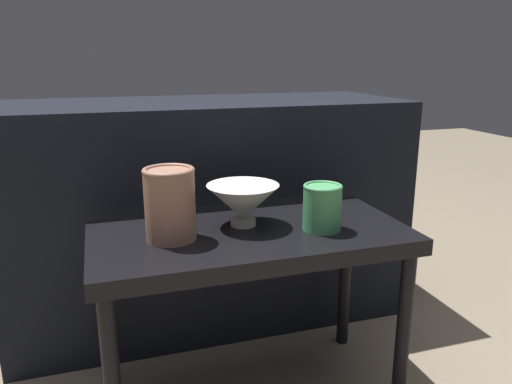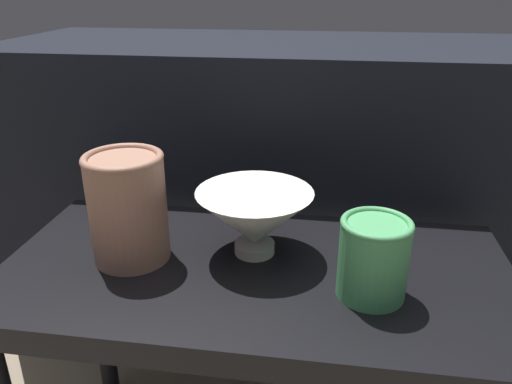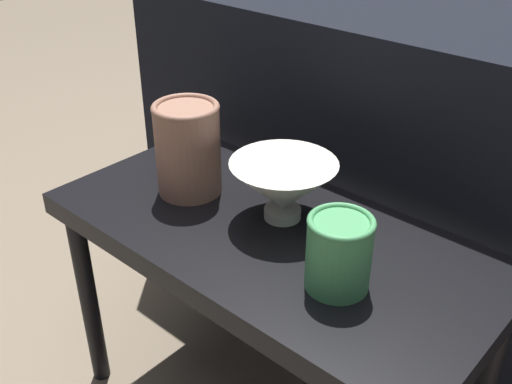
{
  "view_description": "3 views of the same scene",
  "coord_description": "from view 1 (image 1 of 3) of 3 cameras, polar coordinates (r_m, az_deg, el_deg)",
  "views": [
    {
      "loc": [
        -0.34,
        -1.1,
        0.89
      ],
      "look_at": [
        0.03,
        0.04,
        0.55
      ],
      "focal_mm": 35.0,
      "sensor_mm": 36.0,
      "label": 1
    },
    {
      "loc": [
        0.1,
        -0.64,
        0.87
      ],
      "look_at": [
        -0.01,
        0.06,
        0.57
      ],
      "focal_mm": 35.0,
      "sensor_mm": 36.0,
      "label": 2
    },
    {
      "loc": [
        0.54,
        -0.64,
        1.02
      ],
      "look_at": [
        -0.05,
        0.02,
        0.51
      ],
      "focal_mm": 42.0,
      "sensor_mm": 36.0,
      "label": 3
    }
  ],
  "objects": [
    {
      "name": "table",
      "position": [
        1.25,
        -0.6,
        -6.86
      ],
      "size": [
        0.77,
        0.38,
        0.47
      ],
      "color": "black",
      "rests_on": "ground_plane"
    },
    {
      "name": "bowl",
      "position": [
        1.24,
        -1.5,
        -1.2
      ],
      "size": [
        0.18,
        0.18,
        0.11
      ],
      "color": "silver",
      "rests_on": "table"
    },
    {
      "name": "couch_backdrop",
      "position": [
        1.72,
        -5.53,
        -2.07
      ],
      "size": [
        1.29,
        0.5,
        0.74
      ],
      "color": "black",
      "rests_on": "ground_plane"
    },
    {
      "name": "vase_colorful_right",
      "position": [
        1.22,
        7.58,
        -1.65
      ],
      "size": [
        0.1,
        0.1,
        0.11
      ],
      "color": "#47995B",
      "rests_on": "table"
    },
    {
      "name": "vase_textured_left",
      "position": [
        1.16,
        -9.85,
        -1.18
      ],
      "size": [
        0.12,
        0.12,
        0.17
      ],
      "color": "#996B56",
      "rests_on": "table"
    }
  ]
}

